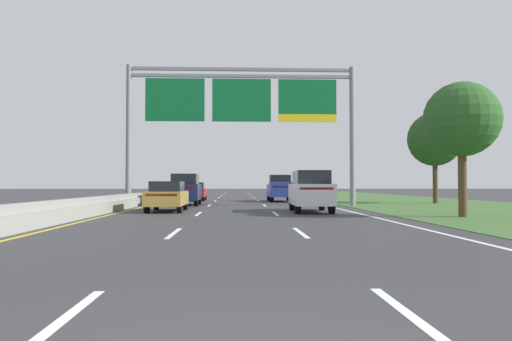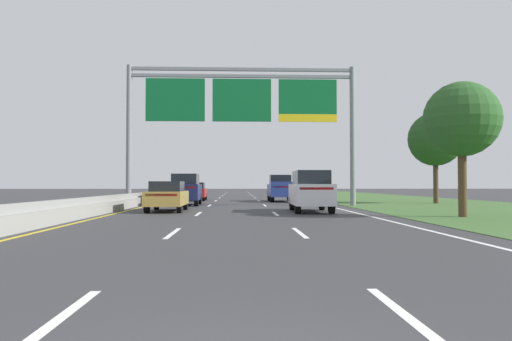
{
  "view_description": "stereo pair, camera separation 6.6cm",
  "coord_description": "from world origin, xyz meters",
  "px_view_note": "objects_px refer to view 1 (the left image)",
  "views": [
    {
      "loc": [
        -0.03,
        -3.43,
        1.42
      ],
      "look_at": [
        0.99,
        21.54,
        2.14
      ],
      "focal_mm": 33.41,
      "sensor_mm": 36.0,
      "label": 1
    },
    {
      "loc": [
        0.03,
        -3.44,
        1.42
      ],
      "look_at": [
        0.99,
        21.54,
        2.14
      ],
      "focal_mm": 33.41,
      "sensor_mm": 36.0,
      "label": 2
    }
  ],
  "objects_px": {
    "overhead_sign_gantry": "(242,106)",
    "roadside_tree_near": "(462,120)",
    "car_white_right_lane_suv": "(311,190)",
    "car_red_left_lane_sedan": "(195,191)",
    "car_gold_left_lane_sedan": "(167,196)",
    "roadside_tree_mid": "(435,139)",
    "car_navy_left_lane_suv": "(186,189)",
    "pickup_truck_blue": "(280,188)"
  },
  "relations": [
    {
      "from": "roadside_tree_near",
      "to": "roadside_tree_mid",
      "type": "height_order",
      "value": "roadside_tree_mid"
    },
    {
      "from": "car_white_right_lane_suv",
      "to": "roadside_tree_mid",
      "type": "height_order",
      "value": "roadside_tree_mid"
    },
    {
      "from": "car_gold_left_lane_sedan",
      "to": "car_red_left_lane_sedan",
      "type": "bearing_deg",
      "value": -0.57
    },
    {
      "from": "car_navy_left_lane_suv",
      "to": "car_white_right_lane_suv",
      "type": "relative_size",
      "value": 1.0
    },
    {
      "from": "car_red_left_lane_sedan",
      "to": "car_white_right_lane_suv",
      "type": "bearing_deg",
      "value": -157.0
    },
    {
      "from": "pickup_truck_blue",
      "to": "roadside_tree_near",
      "type": "distance_m",
      "value": 20.26
    },
    {
      "from": "car_gold_left_lane_sedan",
      "to": "car_navy_left_lane_suv",
      "type": "distance_m",
      "value": 7.28
    },
    {
      "from": "roadside_tree_mid",
      "to": "car_white_right_lane_suv",
      "type": "bearing_deg",
      "value": -137.03
    },
    {
      "from": "overhead_sign_gantry",
      "to": "car_navy_left_lane_suv",
      "type": "bearing_deg",
      "value": 160.48
    },
    {
      "from": "roadside_tree_near",
      "to": "roadside_tree_mid",
      "type": "xyz_separation_m",
      "value": [
        4.92,
        14.4,
        0.53
      ]
    },
    {
      "from": "overhead_sign_gantry",
      "to": "roadside_tree_near",
      "type": "height_order",
      "value": "overhead_sign_gantry"
    },
    {
      "from": "pickup_truck_blue",
      "to": "roadside_tree_near",
      "type": "bearing_deg",
      "value": -161.75
    },
    {
      "from": "roadside_tree_near",
      "to": "car_navy_left_lane_suv",
      "type": "bearing_deg",
      "value": 137.03
    },
    {
      "from": "car_red_left_lane_sedan",
      "to": "roadside_tree_mid",
      "type": "xyz_separation_m",
      "value": [
        18.28,
        -6.97,
        3.92
      ]
    },
    {
      "from": "roadside_tree_mid",
      "to": "car_red_left_lane_sedan",
      "type": "bearing_deg",
      "value": 159.13
    },
    {
      "from": "car_gold_left_lane_sedan",
      "to": "roadside_tree_mid",
      "type": "relative_size",
      "value": 0.66
    },
    {
      "from": "overhead_sign_gantry",
      "to": "car_red_left_lane_sedan",
      "type": "height_order",
      "value": "overhead_sign_gantry"
    },
    {
      "from": "car_white_right_lane_suv",
      "to": "roadside_tree_near",
      "type": "xyz_separation_m",
      "value": [
        5.93,
        -4.3,
        3.11
      ]
    },
    {
      "from": "car_red_left_lane_sedan",
      "to": "roadside_tree_near",
      "type": "distance_m",
      "value": 25.43
    },
    {
      "from": "pickup_truck_blue",
      "to": "car_gold_left_lane_sedan",
      "type": "xyz_separation_m",
      "value": [
        -7.26,
        -14.04,
        -0.26
      ]
    },
    {
      "from": "pickup_truck_blue",
      "to": "car_red_left_lane_sedan",
      "type": "distance_m",
      "value": 7.61
    },
    {
      "from": "overhead_sign_gantry",
      "to": "roadside_tree_near",
      "type": "relative_size",
      "value": 2.57
    },
    {
      "from": "car_red_left_lane_sedan",
      "to": "car_navy_left_lane_suv",
      "type": "distance_m",
      "value": 9.08
    },
    {
      "from": "overhead_sign_gantry",
      "to": "roadside_tree_near",
      "type": "xyz_separation_m",
      "value": [
        9.42,
        -10.95,
        -2.34
      ]
    },
    {
      "from": "car_gold_left_lane_sedan",
      "to": "roadside_tree_mid",
      "type": "height_order",
      "value": "roadside_tree_mid"
    },
    {
      "from": "car_navy_left_lane_suv",
      "to": "car_white_right_lane_suv",
      "type": "distance_m",
      "value": 10.81
    },
    {
      "from": "car_navy_left_lane_suv",
      "to": "car_white_right_lane_suv",
      "type": "xyz_separation_m",
      "value": [
        7.27,
        -8.0,
        0.0
      ]
    },
    {
      "from": "car_gold_left_lane_sedan",
      "to": "roadside_tree_near",
      "type": "bearing_deg",
      "value": -111.06
    },
    {
      "from": "car_navy_left_lane_suv",
      "to": "car_red_left_lane_sedan",
      "type": "bearing_deg",
      "value": 0.09
    },
    {
      "from": "roadside_tree_mid",
      "to": "car_navy_left_lane_suv",
      "type": "bearing_deg",
      "value": -173.36
    },
    {
      "from": "car_red_left_lane_sedan",
      "to": "overhead_sign_gantry",
      "type": "bearing_deg",
      "value": -159.81
    },
    {
      "from": "car_white_right_lane_suv",
      "to": "roadside_tree_mid",
      "type": "bearing_deg",
      "value": -45.4
    },
    {
      "from": "car_red_left_lane_sedan",
      "to": "roadside_tree_mid",
      "type": "height_order",
      "value": "roadside_tree_mid"
    },
    {
      "from": "roadside_tree_near",
      "to": "car_white_right_lane_suv",
      "type": "bearing_deg",
      "value": 144.06
    },
    {
      "from": "car_gold_left_lane_sedan",
      "to": "car_white_right_lane_suv",
      "type": "bearing_deg",
      "value": -96.04
    },
    {
      "from": "car_gold_left_lane_sedan",
      "to": "overhead_sign_gantry",
      "type": "bearing_deg",
      "value": -34.22
    },
    {
      "from": "car_white_right_lane_suv",
      "to": "car_red_left_lane_sedan",
      "type": "bearing_deg",
      "value": 25.16
    },
    {
      "from": "overhead_sign_gantry",
      "to": "roadside_tree_mid",
      "type": "height_order",
      "value": "overhead_sign_gantry"
    },
    {
      "from": "car_navy_left_lane_suv",
      "to": "overhead_sign_gantry",
      "type": "bearing_deg",
      "value": -110.46
    },
    {
      "from": "car_navy_left_lane_suv",
      "to": "car_white_right_lane_suv",
      "type": "bearing_deg",
      "value": -138.66
    },
    {
      "from": "pickup_truck_blue",
      "to": "car_white_right_lane_suv",
      "type": "relative_size",
      "value": 1.14
    },
    {
      "from": "car_navy_left_lane_suv",
      "to": "roadside_tree_near",
      "type": "relative_size",
      "value": 0.81
    }
  ]
}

